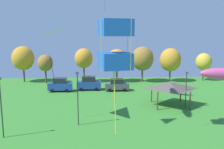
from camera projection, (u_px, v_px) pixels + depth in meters
kite_flying_7 at (115, 45)px, 10.75m from camera, size 1.62×1.62×5.33m
kite_flying_8 at (41, 45)px, 27.53m from camera, size 2.78×3.61×4.98m
parked_car_leftmost at (60, 85)px, 44.17m from camera, size 4.35×2.15×2.56m
parked_car_second_from_left at (89, 83)px, 45.28m from camera, size 4.58×2.04×2.64m
parked_car_third_from_left at (117, 85)px, 44.75m from camera, size 4.48×2.11×2.27m
park_pavilion at (170, 85)px, 34.96m from camera, size 6.01×5.20×3.60m
light_post_0 at (78, 95)px, 27.14m from camera, size 0.36×0.20×6.29m
light_post_1 at (186, 88)px, 33.53m from camera, size 0.36×0.20×5.32m
light_post_2 at (1, 104)px, 23.73m from camera, size 0.36×0.20×6.28m
treeline_tree_0 at (23, 58)px, 52.72m from camera, size 4.87×4.87×8.02m
treeline_tree_1 at (45, 63)px, 51.40m from camera, size 3.31×3.31×6.28m
treeline_tree_2 at (84, 58)px, 52.30m from camera, size 4.00×4.00×7.58m
treeline_tree_3 at (117, 60)px, 52.93m from camera, size 4.58×4.58×7.37m
treeline_tree_4 at (143, 59)px, 52.79m from camera, size 4.90×4.90×7.96m
treeline_tree_5 at (170, 60)px, 53.23m from camera, size 4.74×4.74×7.56m
treeline_tree_6 at (204, 62)px, 54.61m from camera, size 3.60×3.60×6.36m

